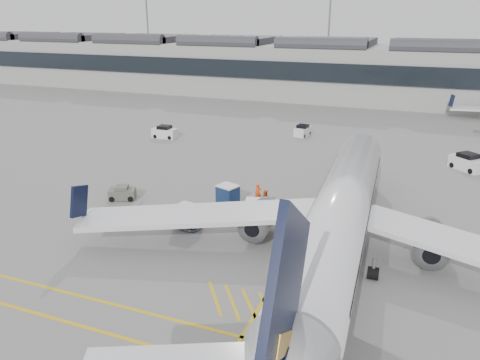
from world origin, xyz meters
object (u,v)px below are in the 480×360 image
(ramp_agent_b, at_px, (265,200))
(baggage_cart_a, at_px, (191,219))
(airliner_main, at_px, (339,217))
(pushback_tug, at_px, (122,193))
(ramp_agent_a, at_px, (258,193))
(belt_loader, at_px, (310,223))

(ramp_agent_b, bearing_deg, baggage_cart_a, 46.66)
(airliner_main, relative_size, ramp_agent_b, 22.41)
(ramp_agent_b, height_order, pushback_tug, ramp_agent_b)
(airliner_main, bearing_deg, pushback_tug, 166.23)
(baggage_cart_a, height_order, ramp_agent_b, ramp_agent_b)
(ramp_agent_b, bearing_deg, airliner_main, 132.19)
(ramp_agent_b, bearing_deg, ramp_agent_a, -59.28)
(baggage_cart_a, bearing_deg, ramp_agent_b, 67.45)
(belt_loader, bearing_deg, ramp_agent_a, 138.47)
(belt_loader, bearing_deg, pushback_tug, 172.91)
(belt_loader, xyz_separation_m, baggage_cart_a, (-9.39, -3.57, 0.32))
(ramp_agent_a, bearing_deg, ramp_agent_b, -93.24)
(belt_loader, xyz_separation_m, ramp_agent_b, (-4.86, 2.54, 0.41))
(pushback_tug, bearing_deg, baggage_cart_a, -44.55)
(belt_loader, xyz_separation_m, pushback_tug, (-18.77, -0.07, 0.06))
(belt_loader, distance_m, baggage_cart_a, 10.05)
(belt_loader, height_order, ramp_agent_b, ramp_agent_b)
(airliner_main, xyz_separation_m, pushback_tug, (-21.83, 4.28, -2.79))
(airliner_main, height_order, ramp_agent_a, airliner_main)
(belt_loader, relative_size, pushback_tug, 1.66)
(baggage_cart_a, distance_m, ramp_agent_b, 7.61)
(ramp_agent_a, xyz_separation_m, ramp_agent_b, (1.23, -1.60, 0.06))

